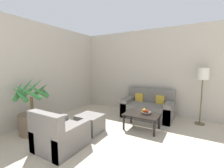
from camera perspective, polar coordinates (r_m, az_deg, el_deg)
name	(u,v)px	position (r m, az deg, el deg)	size (l,w,h in m)	color
wall_back	(172,72)	(4.91, 21.99, 4.13)	(7.70, 0.06, 2.70)	#BCB2A3
wall_left	(1,75)	(4.10, -36.72, 2.80)	(0.06, 8.00, 2.70)	#BCB2A3
potted_palm	(33,116)	(3.95, -28.00, -10.67)	(0.83, 0.83, 1.29)	brown
sofa_loveseat	(148,108)	(4.69, 13.47, -8.85)	(1.44, 0.80, 0.84)	slate
floor_lamp	(203,78)	(4.52, 31.32, 2.09)	(0.28, 0.28, 1.50)	brown
coffee_table	(142,116)	(3.81, 11.25, -11.87)	(0.83, 0.57, 0.38)	black
fruit_bowl	(146,113)	(3.82, 12.82, -10.65)	(0.25, 0.25, 0.05)	#42382D
apple_red	(147,111)	(3.76, 13.11, -9.99)	(0.07, 0.07, 0.07)	red
apple_green	(145,110)	(3.87, 12.31, -9.49)	(0.07, 0.07, 0.07)	olive
orange_fruit	(144,110)	(3.80, 12.03, -9.76)	(0.07, 0.07, 0.07)	orange
armchair	(60,136)	(3.11, -19.23, -18.05)	(0.77, 0.81, 0.77)	slate
ottoman	(90,123)	(3.68, -8.38, -14.58)	(0.56, 0.50, 0.41)	slate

